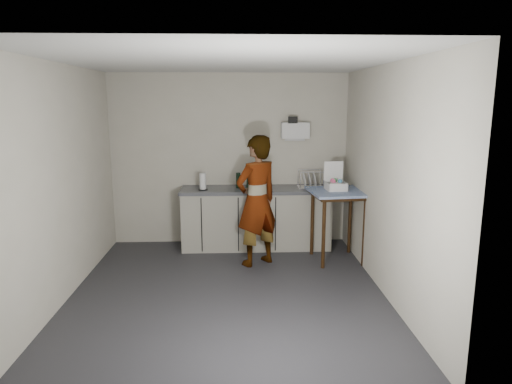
{
  "coord_description": "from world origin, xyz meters",
  "views": [
    {
      "loc": [
        0.12,
        -4.97,
        2.2
      ],
      "look_at": [
        0.35,
        0.45,
        1.1
      ],
      "focal_mm": 32.0,
      "sensor_mm": 36.0,
      "label": 1
    }
  ],
  "objects_px": {
    "soap_bottle": "(250,180)",
    "dish_rack": "(310,184)",
    "paper_towel": "(203,182)",
    "kitchen_counter": "(256,219)",
    "standing_man": "(257,201)",
    "soda_can": "(263,185)",
    "side_table": "(338,200)",
    "bakery_box": "(336,184)",
    "dark_bottle": "(238,180)"
  },
  "relations": [
    {
      "from": "soap_bottle",
      "to": "dish_rack",
      "type": "xyz_separation_m",
      "value": [
        0.9,
        0.02,
        -0.07
      ]
    },
    {
      "from": "dish_rack",
      "to": "soap_bottle",
      "type": "bearing_deg",
      "value": -178.51
    },
    {
      "from": "paper_towel",
      "to": "kitchen_counter",
      "type": "bearing_deg",
      "value": 7.64
    },
    {
      "from": "kitchen_counter",
      "to": "dish_rack",
      "type": "relative_size",
      "value": 5.87
    },
    {
      "from": "kitchen_counter",
      "to": "standing_man",
      "type": "relative_size",
      "value": 1.27
    },
    {
      "from": "soap_bottle",
      "to": "soda_can",
      "type": "height_order",
      "value": "soap_bottle"
    },
    {
      "from": "kitchen_counter",
      "to": "dish_rack",
      "type": "xyz_separation_m",
      "value": [
        0.81,
        -0.02,
        0.54
      ]
    },
    {
      "from": "soda_can",
      "to": "paper_towel",
      "type": "xyz_separation_m",
      "value": [
        -0.89,
        -0.06,
        0.06
      ]
    },
    {
      "from": "side_table",
      "to": "dish_rack",
      "type": "xyz_separation_m",
      "value": [
        -0.29,
        0.62,
        0.11
      ]
    },
    {
      "from": "dish_rack",
      "to": "bakery_box",
      "type": "height_order",
      "value": "bakery_box"
    },
    {
      "from": "kitchen_counter",
      "to": "standing_man",
      "type": "bearing_deg",
      "value": -91.69
    },
    {
      "from": "side_table",
      "to": "paper_towel",
      "type": "xyz_separation_m",
      "value": [
        -1.88,
        0.53,
        0.17
      ]
    },
    {
      "from": "soap_bottle",
      "to": "soda_can",
      "type": "distance_m",
      "value": 0.22
    },
    {
      "from": "standing_man",
      "to": "soap_bottle",
      "type": "relative_size",
      "value": 6.57
    },
    {
      "from": "kitchen_counter",
      "to": "dark_bottle",
      "type": "xyz_separation_m",
      "value": [
        -0.27,
        0.03,
        0.6
      ]
    },
    {
      "from": "side_table",
      "to": "dish_rack",
      "type": "relative_size",
      "value": 2.59
    },
    {
      "from": "soap_bottle",
      "to": "soda_can",
      "type": "relative_size",
      "value": 2.26
    },
    {
      "from": "kitchen_counter",
      "to": "soda_can",
      "type": "relative_size",
      "value": 18.95
    },
    {
      "from": "standing_man",
      "to": "soap_bottle",
      "type": "bearing_deg",
      "value": -118.94
    },
    {
      "from": "dish_rack",
      "to": "kitchen_counter",
      "type": "bearing_deg",
      "value": 178.71
    },
    {
      "from": "soap_bottle",
      "to": "bakery_box",
      "type": "distance_m",
      "value": 1.28
    },
    {
      "from": "side_table",
      "to": "kitchen_counter",
      "type": "bearing_deg",
      "value": 143.95
    },
    {
      "from": "soda_can",
      "to": "bakery_box",
      "type": "relative_size",
      "value": 0.31
    },
    {
      "from": "soap_bottle",
      "to": "bakery_box",
      "type": "xyz_separation_m",
      "value": [
        1.16,
        -0.53,
        0.03
      ]
    },
    {
      "from": "kitchen_counter",
      "to": "side_table",
      "type": "height_order",
      "value": "side_table"
    },
    {
      "from": "bakery_box",
      "to": "side_table",
      "type": "bearing_deg",
      "value": -65.2
    },
    {
      "from": "soap_bottle",
      "to": "paper_towel",
      "type": "distance_m",
      "value": 0.69
    },
    {
      "from": "soda_can",
      "to": "paper_towel",
      "type": "height_order",
      "value": "paper_towel"
    },
    {
      "from": "soda_can",
      "to": "dark_bottle",
      "type": "distance_m",
      "value": 0.38
    },
    {
      "from": "soap_bottle",
      "to": "dark_bottle",
      "type": "bearing_deg",
      "value": 158.06
    },
    {
      "from": "standing_man",
      "to": "soda_can",
      "type": "height_order",
      "value": "standing_man"
    },
    {
      "from": "kitchen_counter",
      "to": "dark_bottle",
      "type": "bearing_deg",
      "value": 174.43
    },
    {
      "from": "dark_bottle",
      "to": "side_table",
      "type": "bearing_deg",
      "value": -25.78
    },
    {
      "from": "standing_man",
      "to": "bakery_box",
      "type": "distance_m",
      "value": 1.12
    },
    {
      "from": "standing_man",
      "to": "bakery_box",
      "type": "xyz_separation_m",
      "value": [
        1.09,
        0.17,
        0.19
      ]
    },
    {
      "from": "paper_towel",
      "to": "dish_rack",
      "type": "xyz_separation_m",
      "value": [
        1.59,
        0.09,
        -0.06
      ]
    },
    {
      "from": "paper_towel",
      "to": "standing_man",
      "type": "bearing_deg",
      "value": -40.09
    },
    {
      "from": "soda_can",
      "to": "bakery_box",
      "type": "distance_m",
      "value": 1.11
    },
    {
      "from": "kitchen_counter",
      "to": "bakery_box",
      "type": "distance_m",
      "value": 1.37
    },
    {
      "from": "soda_can",
      "to": "side_table",
      "type": "bearing_deg",
      "value": -30.78
    },
    {
      "from": "paper_towel",
      "to": "bakery_box",
      "type": "bearing_deg",
      "value": -14.24
    },
    {
      "from": "kitchen_counter",
      "to": "bakery_box",
      "type": "height_order",
      "value": "bakery_box"
    },
    {
      "from": "standing_man",
      "to": "soda_can",
      "type": "bearing_deg",
      "value": -135.23
    },
    {
      "from": "kitchen_counter",
      "to": "soap_bottle",
      "type": "distance_m",
      "value": 0.63
    },
    {
      "from": "paper_towel",
      "to": "dish_rack",
      "type": "bearing_deg",
      "value": 3.12
    },
    {
      "from": "soap_bottle",
      "to": "dish_rack",
      "type": "distance_m",
      "value": 0.91
    },
    {
      "from": "side_table",
      "to": "dark_bottle",
      "type": "relative_size",
      "value": 4.34
    },
    {
      "from": "dark_bottle",
      "to": "kitchen_counter",
      "type": "bearing_deg",
      "value": -5.57
    },
    {
      "from": "dark_bottle",
      "to": "paper_towel",
      "type": "distance_m",
      "value": 0.53
    },
    {
      "from": "side_table",
      "to": "dish_rack",
      "type": "bearing_deg",
      "value": 109.46
    }
  ]
}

